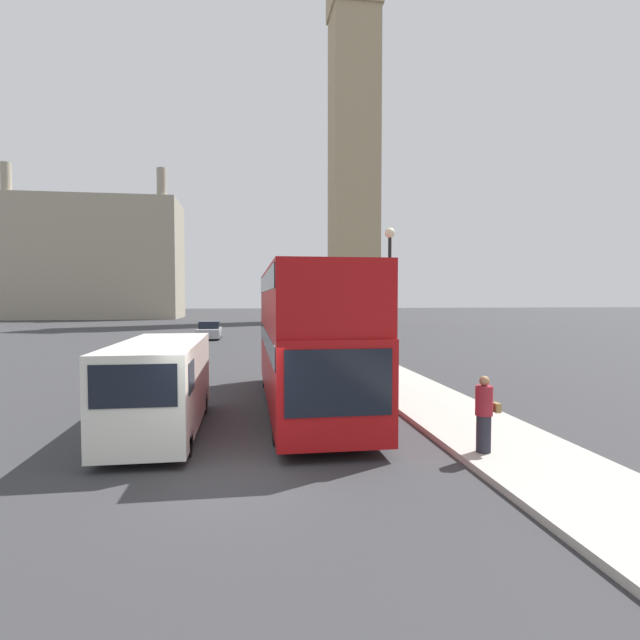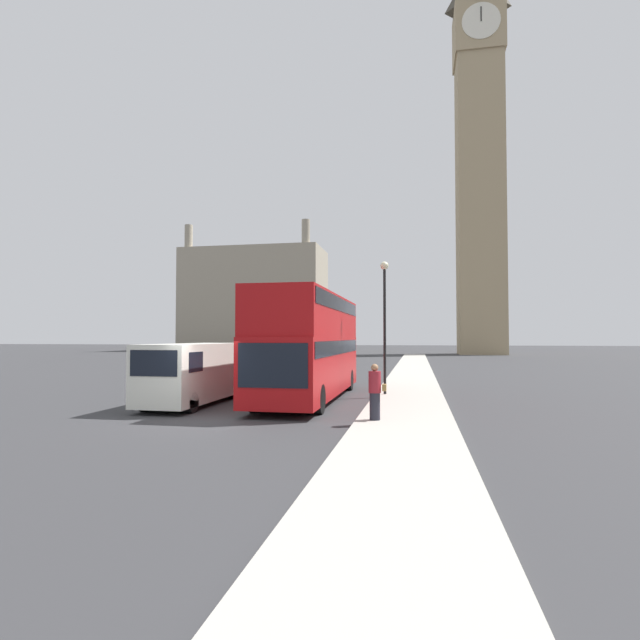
% 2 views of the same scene
% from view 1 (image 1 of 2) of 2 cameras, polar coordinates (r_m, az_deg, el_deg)
% --- Properties ---
extents(ground_plane, '(300.00, 300.00, 0.00)m').
position_cam_1_polar(ground_plane, '(10.34, -11.05, -17.38)').
color(ground_plane, '#333335').
extents(sidewalk_strip, '(2.93, 120.00, 0.15)m').
position_cam_1_polar(sidewalk_strip, '(11.91, 23.01, -14.45)').
color(sidewalk_strip, '#ADA89E').
rests_on(sidewalk_strip, ground_plane).
extents(clock_tower, '(7.39, 7.56, 63.08)m').
position_cam_1_polar(clock_tower, '(81.79, 3.88, 23.23)').
color(clock_tower, tan).
rests_on(clock_tower, ground_plane).
extents(building_block_distant, '(26.87, 12.51, 23.98)m').
position_cam_1_polar(building_block_distant, '(91.60, -24.11, 6.35)').
color(building_block_distant, '#9E937F').
rests_on(building_block_distant, ground_plane).
extents(red_double_decker_bus, '(2.64, 11.14, 4.37)m').
position_cam_1_polar(red_double_decker_bus, '(15.86, -1.48, -1.33)').
color(red_double_decker_bus, '#A80F11').
rests_on(red_double_decker_bus, ground_plane).
extents(white_van, '(2.03, 6.17, 2.38)m').
position_cam_1_polar(white_van, '(13.58, -17.84, -7.04)').
color(white_van, silver).
rests_on(white_van, ground_plane).
extents(pedestrian, '(0.53, 0.37, 1.68)m').
position_cam_1_polar(pedestrian, '(11.60, 18.26, -10.18)').
color(pedestrian, '#23232D').
rests_on(pedestrian, sidewalk_strip).
extents(street_lamp, '(0.36, 0.36, 5.81)m').
position_cam_1_polar(street_lamp, '(17.72, 7.96, 3.98)').
color(street_lamp, black).
rests_on(street_lamp, sidewalk_strip).
extents(parked_sedan, '(1.83, 4.45, 1.50)m').
position_cam_1_polar(parked_sedan, '(43.35, -12.52, -1.22)').
color(parked_sedan, '#99999E').
rests_on(parked_sedan, ground_plane).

